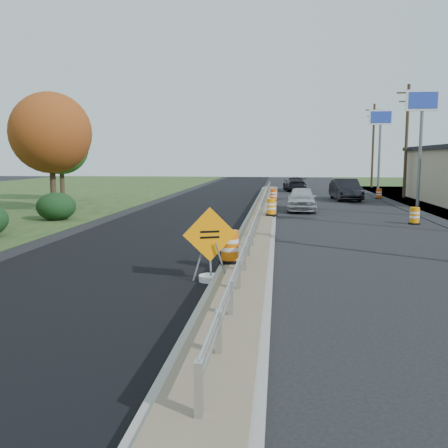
# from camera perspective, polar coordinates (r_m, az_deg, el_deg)

# --- Properties ---
(ground) EXTENTS (140.00, 140.00, 0.00)m
(ground) POSITION_cam_1_polar(r_m,az_deg,el_deg) (19.93, 3.51, -2.12)
(ground) COLOR black
(ground) RESTS_ON ground
(milled_overlay) EXTENTS (7.20, 120.00, 0.01)m
(milled_overlay) POSITION_cam_1_polar(r_m,az_deg,el_deg) (30.28, -3.91, 1.20)
(milled_overlay) COLOR black
(milled_overlay) RESTS_ON ground
(median) EXTENTS (1.60, 55.00, 0.23)m
(median) POSITION_cam_1_polar(r_m,az_deg,el_deg) (27.83, 4.31, 0.85)
(median) COLOR gray
(median) RESTS_ON ground
(guardrail) EXTENTS (0.10, 46.15, 0.72)m
(guardrail) POSITION_cam_1_polar(r_m,az_deg,el_deg) (28.76, 4.39, 2.30)
(guardrail) COLOR silver
(guardrail) RESTS_ON median
(pylon_sign_mid) EXTENTS (2.20, 0.30, 7.90)m
(pylon_sign_mid) POSITION_cam_1_polar(r_m,az_deg,el_deg) (37.02, 21.70, 11.87)
(pylon_sign_mid) COLOR slate
(pylon_sign_mid) RESTS_ON ground
(pylon_sign_north) EXTENTS (2.20, 0.30, 7.90)m
(pylon_sign_north) POSITION_cam_1_polar(r_m,az_deg,el_deg) (50.64, 17.45, 10.75)
(pylon_sign_north) COLOR slate
(pylon_sign_north) RESTS_ON ground
(utility_pole_nmid) EXTENTS (1.90, 0.26, 9.40)m
(utility_pole_nmid) POSITION_cam_1_polar(r_m,az_deg,el_deg) (44.92, 20.13, 9.12)
(utility_pole_nmid) COLOR #473523
(utility_pole_nmid) RESTS_ON ground
(utility_pole_north) EXTENTS (1.90, 0.26, 9.40)m
(utility_pole_north) POSITION_cam_1_polar(r_m,az_deg,el_deg) (59.59, 16.67, 8.76)
(utility_pole_north) COLOR #473523
(utility_pole_north) RESTS_ON ground
(hedge_north) EXTENTS (2.09, 2.09, 1.52)m
(hedge_north) POSITION_cam_1_polar(r_m,az_deg,el_deg) (28.38, -18.63, 1.93)
(hedge_north) COLOR black
(hedge_north) RESTS_ON ground
(tree_near_red) EXTENTS (4.95, 4.95, 7.35)m
(tree_near_red) POSITION_cam_1_polar(r_m,az_deg,el_deg) (32.77, -19.19, 9.79)
(tree_near_red) COLOR #473523
(tree_near_red) RESTS_ON ground
(tree_near_back) EXTENTS (4.29, 4.29, 6.37)m
(tree_near_back) POSITION_cam_1_polar(r_m,az_deg,el_deg) (41.26, -18.16, 8.38)
(tree_near_back) COLOR #473523
(tree_near_back) RESTS_ON ground
(caution_sign) EXTENTS (1.40, 0.62, 2.04)m
(caution_sign) POSITION_cam_1_polar(r_m,az_deg,el_deg) (13.57, -1.61, -4.46)
(caution_sign) COLOR white
(caution_sign) RESTS_ON ground
(barrel_median_near) EXTENTS (0.66, 0.66, 0.97)m
(barrel_median_near) POSITION_cam_1_polar(r_m,az_deg,el_deg) (14.92, 0.66, -2.67)
(barrel_median_near) COLOR black
(barrel_median_near) RESTS_ON median
(barrel_median_mid) EXTENTS (0.63, 0.63, 0.92)m
(barrel_median_mid) POSITION_cam_1_polar(r_m,az_deg,el_deg) (27.29, 5.44, 1.89)
(barrel_median_mid) COLOR black
(barrel_median_mid) RESTS_ON median
(barrel_median_far) EXTENTS (0.59, 0.59, 0.86)m
(barrel_median_far) POSITION_cam_1_polar(r_m,az_deg,el_deg) (36.84, 5.66, 3.30)
(barrel_median_far) COLOR black
(barrel_median_far) RESTS_ON median
(barrel_shoulder_near) EXTENTS (0.59, 0.59, 0.87)m
(barrel_shoulder_near) POSITION_cam_1_polar(r_m,az_deg,el_deg) (27.13, 20.95, 0.85)
(barrel_shoulder_near) COLOR black
(barrel_shoulder_near) RESTS_ON ground
(barrel_shoulder_mid) EXTENTS (0.56, 0.56, 0.82)m
(barrel_shoulder_mid) POSITION_cam_1_polar(r_m,az_deg,el_deg) (43.30, 17.28, 3.30)
(barrel_shoulder_mid) COLOR black
(barrel_shoulder_mid) RESTS_ON ground
(barrel_shoulder_far) EXTENTS (0.61, 0.61, 0.90)m
(barrel_shoulder_far) POSITION_cam_1_polar(r_m,az_deg,el_deg) (48.22, 13.70, 3.87)
(barrel_shoulder_far) COLOR black
(barrel_shoulder_far) RESTS_ON ground
(car_silver) EXTENTS (1.99, 4.56, 1.53)m
(car_silver) POSITION_cam_1_polar(r_m,az_deg,el_deg) (32.08, 8.87, 2.84)
(car_silver) COLOR silver
(car_silver) RESTS_ON ground
(car_dark_mid) EXTENTS (2.19, 5.33, 1.72)m
(car_dark_mid) POSITION_cam_1_polar(r_m,az_deg,el_deg) (41.06, 13.73, 3.86)
(car_dark_mid) COLOR black
(car_dark_mid) RESTS_ON ground
(car_dark_far) EXTENTS (2.42, 5.13, 1.45)m
(car_dark_far) POSITION_cam_1_polar(r_m,az_deg,el_deg) (51.78, 8.07, 4.57)
(car_dark_far) COLOR black
(car_dark_far) RESTS_ON ground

